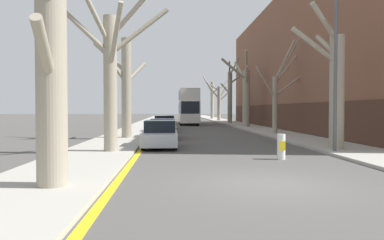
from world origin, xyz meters
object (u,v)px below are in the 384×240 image
Objects in this scene: street_tree_left_1 at (111,71)px; parked_car_1 at (163,129)px; street_tree_right_0 at (335,85)px; street_tree_right_3 at (230,93)px; street_tree_left_0 at (47,72)px; parked_car_0 at (160,135)px; traffic_bollard at (281,147)px; parked_car_2 at (165,124)px; street_tree_right_1 at (278,95)px; parked_car_3 at (166,123)px; lamp_post at (334,46)px; street_tree_right_2 at (245,93)px; street_tree_right_4 at (219,101)px; street_tree_right_5 at (212,99)px; double_decker_bus at (188,105)px; street_tree_left_2 at (125,85)px.

street_tree_left_1 is 9.52m from parked_car_1.
street_tree_right_3 reaches higher than street_tree_right_0.
street_tree_left_0 reaches higher than parked_car_0.
parked_car_2 is at bearing 105.71° from traffic_bollard.
street_tree_right_1 is 9.99m from parked_car_1.
parked_car_3 is 0.51× the size of lamp_post.
parked_car_2 is (-8.71, -8.26, -3.11)m from street_tree_right_2.
street_tree_left_1 is at bearing -103.12° from street_tree_right_4.
street_tree_right_5 reaches higher than double_decker_bus.
double_decker_bus is (4.94, 31.88, -1.17)m from street_tree_left_1.
street_tree_right_2 reaches higher than street_tree_right_0.
parked_car_0 is (2.50, -5.67, -2.94)m from street_tree_left_2.
parked_car_3 is 4.43× the size of traffic_bollard.
parked_car_0 is at bearing -133.31° from street_tree_right_1.
street_tree_left_0 is at bearing -97.54° from double_decker_bus.
street_tree_right_1 reaches higher than parked_car_0.
parked_car_2 is 5.72m from parked_car_3.
street_tree_right_2 is at bearing 81.94° from traffic_bollard.
street_tree_right_0 is 2.04m from lamp_post.
street_tree_right_5 is (-0.09, 23.03, -0.22)m from street_tree_right_3.
street_tree_right_1 is at bearing 60.22° from street_tree_left_0.
street_tree_right_0 is 17.38m from parked_car_2.
parked_car_3 is at bearing 112.20° from street_tree_right_0.
street_tree_right_0 is 0.75× the size of street_tree_right_3.
street_tree_right_1 is 9.91m from parked_car_2.
street_tree_right_5 reaches higher than street_tree_left_0.
street_tree_right_4 is 1.67× the size of parked_car_1.
street_tree_right_4 is 47.03m from lamp_post.
street_tree_right_3 is 0.91× the size of double_decker_bus.
traffic_bollard is at bearing -65.61° from parked_car_1.
parked_car_2 is at bearing 119.43° from street_tree_right_0.
street_tree_left_1 is at bearing 162.11° from traffic_bollard.
street_tree_right_1 reaches higher than parked_car_1.
parked_car_2 is at bearing 82.25° from street_tree_left_1.
street_tree_right_1 is at bearing -20.05° from parked_car_2.
street_tree_left_0 is at bearing -144.83° from lamp_post.
parked_car_2 reaches higher than parked_car_3.
street_tree_right_0 is 0.68× the size of double_decker_bus.
street_tree_right_0 is 5.19m from traffic_bollard.
street_tree_right_4 reaches higher than street_tree_left_2.
street_tree_left_1 is 10.59m from street_tree_right_0.
parked_car_3 is (-9.02, 9.02, -2.54)m from street_tree_right_1.
street_tree_right_5 reaches higher than parked_car_0.
street_tree_right_4 is 44.82m from parked_car_0.
street_tree_left_0 is 0.95× the size of street_tree_left_1.
lamp_post is at bearing -69.91° from parked_car_3.
street_tree_right_5 is 0.98× the size of lamp_post.
street_tree_left_1 is 37.07m from street_tree_right_3.
traffic_bollard is (-3.44, -2.84, -2.66)m from street_tree_right_0.
street_tree_right_3 reaches higher than parked_car_1.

